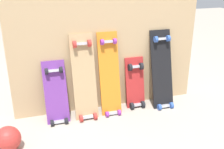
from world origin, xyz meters
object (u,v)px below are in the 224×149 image
object	(u,v)px
skateboard_natural	(84,81)
skateboard_orange	(110,78)
skateboard_red	(135,86)
rubber_ball	(8,139)
skateboard_black	(162,73)
skateboard_purple	(56,96)

from	to	relation	value
skateboard_natural	skateboard_orange	xyz separation A→B (m)	(0.25, 0.01, -0.00)
skateboard_red	rubber_ball	bearing A→B (deg)	-162.01
skateboard_red	skateboard_black	distance (m)	0.30
skateboard_natural	skateboard_red	bearing A→B (deg)	4.01
skateboard_orange	skateboard_black	world-z (taller)	skateboard_orange
skateboard_purple	skateboard_red	world-z (taller)	skateboard_purple
skateboard_purple	skateboard_orange	bearing A→B (deg)	1.01
skateboard_black	rubber_ball	world-z (taller)	skateboard_black
skateboard_natural	rubber_ball	bearing A→B (deg)	-152.54
skateboard_purple	rubber_ball	bearing A→B (deg)	-139.76
skateboard_purple	skateboard_natural	size ratio (longest dim) A/B	0.74
rubber_ball	skateboard_orange	bearing A→B (deg)	21.32
skateboard_purple	rubber_ball	distance (m)	0.57
skateboard_orange	rubber_ball	world-z (taller)	skateboard_orange
skateboard_purple	skateboard_red	bearing A→B (deg)	2.79
skateboard_orange	skateboard_black	bearing A→B (deg)	-1.62
skateboard_red	skateboard_orange	bearing A→B (deg)	-173.96
skateboard_orange	rubber_ball	distance (m)	1.03
skateboard_purple	skateboard_black	xyz separation A→B (m)	(1.05, -0.01, 0.11)
skateboard_natural	skateboard_black	bearing A→B (deg)	-0.59
skateboard_orange	skateboard_red	xyz separation A→B (m)	(0.28, 0.03, -0.13)
skateboard_red	skateboard_black	bearing A→B (deg)	-9.63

